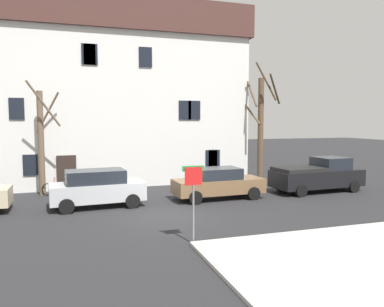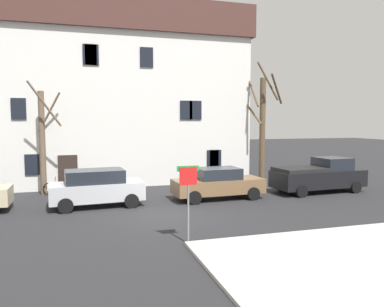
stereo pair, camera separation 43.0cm
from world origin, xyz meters
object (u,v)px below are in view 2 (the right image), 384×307
Objects in this scene: street_sign_pole at (188,189)px; building_main at (124,95)px; pickup_truck_black at (319,176)px; bicycle_leaning at (59,189)px; tree_bare_near at (43,138)px; car_silver_wagon at (96,187)px; car_brown_sedan at (218,183)px; tree_bare_mid at (262,124)px.

building_main is at bearing 91.28° from street_sign_pole.
pickup_truck_black is 14.78m from bicycle_leaning.
car_silver_wagon is at bearing -55.53° from tree_bare_near.
tree_bare_near is at bearing 156.35° from car_brown_sedan.
street_sign_pole is (0.34, -15.19, -4.08)m from building_main.
tree_bare_mid is at bearing 22.06° from car_silver_wagon.
street_sign_pole is at bearing -65.28° from bicycle_leaning.
tree_bare_near is at bearing -136.88° from building_main.
street_sign_pole is at bearing -88.72° from building_main.
tree_bare_mid is 7.26m from car_brown_sedan.
building_main is at bearing 140.03° from pickup_truck_black.
pickup_truck_black is at bearing -12.92° from bicycle_leaning.
building_main is at bearing 43.12° from tree_bare_near.
bicycle_leaning is at bearing 114.72° from street_sign_pole.
pickup_truck_black is (12.50, 0.13, 0.03)m from car_silver_wagon.
tree_bare_near reaches higher than bicycle_leaning.
bicycle_leaning is (-8.12, 3.44, -0.46)m from car_brown_sedan.
tree_bare_mid is (13.74, 0.59, 0.68)m from tree_bare_near.
tree_bare_near is (-5.05, -4.73, -2.75)m from building_main.
car_brown_sedan is (-4.83, -4.50, -3.04)m from tree_bare_mid.
tree_bare_mid is at bearing -25.44° from building_main.
car_silver_wagon is 1.70× the size of street_sign_pole.
building_main is 9.57× the size of bicycle_leaning.
car_brown_sedan is at bearing -137.05° from tree_bare_mid.
building_main is at bearing 114.10° from car_brown_sedan.
tree_bare_mid reaches higher than car_brown_sedan.
building_main reaches higher than tree_bare_mid.
pickup_truck_black is 2.09× the size of street_sign_pole.
tree_bare_mid is 5.43m from pickup_truck_black.
tree_bare_mid is at bearing 108.28° from pickup_truck_black.
car_silver_wagon is (2.67, -3.89, -2.26)m from tree_bare_near.
street_sign_pole reaches higher than bicycle_leaning.
pickup_truck_black is at bearing 34.40° from street_sign_pole.
bicycle_leaning is at bearing 167.08° from pickup_truck_black.
car_brown_sedan is (8.91, -3.90, -2.36)m from tree_bare_near.
car_silver_wagon is 0.93× the size of car_brown_sedan.
tree_bare_near is at bearing 124.47° from car_silver_wagon.
building_main reaches higher than car_silver_wagon.
tree_bare_mid is at bearing 2.48° from tree_bare_near.
car_brown_sedan is at bearing 61.80° from street_sign_pole.
building_main is 3.66× the size of car_silver_wagon.
car_silver_wagon is at bearing -179.41° from pickup_truck_black.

